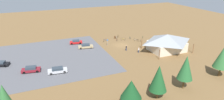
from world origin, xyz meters
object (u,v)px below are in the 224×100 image
pine_east (223,57)px  pine_mideast (131,89)px  bicycle_blue_near_porch (105,40)px  pine_far_east (159,78)px  bicycle_green_edge_north (143,37)px  bicycle_yellow_yard_right (123,39)px  visitor_near_lot (126,48)px  bike_pavilion (167,42)px  trash_bin (115,37)px  pine_midwest (5,100)px  visitor_crossing_yard (139,50)px  car_tan_by_curb (86,46)px  car_red_second_row (76,42)px  bicycle_red_yard_left (117,40)px  car_black_far_end (0,64)px  bicycle_white_lone_east (116,37)px  bicycle_teal_near_sign (130,38)px  bicycle_purple_front_row (149,42)px  car_silver_mid_lot (58,70)px  lot_sign (107,41)px  car_maroon_aisle_side (31,69)px  bicycle_orange_lone_west (118,36)px  bicycle_black_yard_center (140,41)px  pine_center (186,68)px  bicycle_silver_edge_south (136,40)px

pine_east → pine_mideast: bearing=4.8°
bicycle_blue_near_porch → pine_mideast: bearing=76.5°
pine_far_east → bicycle_green_edge_north: 39.19m
bicycle_blue_near_porch → bicycle_yellow_yard_right: (-6.62, 1.44, 0.01)m
visitor_near_lot → bike_pavilion: bearing=157.4°
pine_far_east → bicycle_yellow_yard_right: (-9.49, -35.36, -4.04)m
trash_bin → pine_midwest: size_ratio=0.11×
trash_bin → visitor_crossing_yard: visitor_crossing_yard is taller
car_tan_by_curb → visitor_near_lot: (-11.32, 7.08, 0.17)m
car_red_second_row → visitor_crossing_yard: size_ratio=2.72×
bicycle_red_yard_left → car_black_far_end: (37.34, 7.61, 0.30)m
bicycle_white_lone_east → car_black_far_end: (38.28, 10.23, 0.32)m
pine_far_east → bicycle_teal_near_sign: (-12.60, -35.84, -4.07)m
trash_bin → car_black_far_end: 39.06m
bicycle_purple_front_row → bicycle_red_yard_left: bicycle_red_yard_left is taller
bicycle_red_yard_left → car_silver_mid_lot: bearing=36.2°
lot_sign → car_maroon_aisle_side: 27.07m
pine_east → bicycle_orange_lone_west: pine_east is taller
lot_sign → bicycle_teal_near_sign: size_ratio=1.41×
bicycle_green_edge_north → car_maroon_aisle_side: bearing=18.6°
trash_bin → bicycle_yellow_yard_right: 3.63m
pine_east → bicycle_yellow_yard_right: size_ratio=4.60×
bicycle_black_yard_center → car_maroon_aisle_side: 38.25m
lot_sign → car_red_second_row: lot_sign is taller
car_tan_by_curb → car_black_far_end: (24.70, 4.37, -0.05)m
bicycle_teal_near_sign → bicycle_yellow_yard_right: 3.15m
trash_bin → bicycle_white_lone_east: (-0.59, 0.01, -0.07)m
pine_midwest → bicycle_orange_lone_west: 52.16m
pine_far_east → pine_east: bearing=-174.7°
pine_midwest → bicycle_green_edge_north: pine_midwest is taller
trash_bin → bicycle_teal_near_sign: bearing=153.2°
pine_far_east → pine_center: 7.24m
bicycle_yellow_yard_right → bicycle_black_yard_center: bearing=141.3°
pine_far_east → bicycle_black_yard_center: size_ratio=5.32×
car_tan_by_curb → car_red_second_row: (1.93, -5.46, -0.02)m
bicycle_silver_edge_south → car_red_second_row: (20.82, -4.98, 0.37)m
bike_pavilion → trash_bin: size_ratio=14.20×
pine_midwest → car_red_second_row: size_ratio=1.77×
bicycle_green_edge_north → car_black_far_end: size_ratio=0.29×
pine_far_east → pine_center: bearing=-174.1°
bicycle_silver_edge_south → car_maroon_aisle_side: size_ratio=0.29×
bicycle_orange_lone_west → bicycle_purple_front_row: (-7.44, 10.31, -0.01)m
pine_east → bicycle_green_edge_north: bearing=-87.5°
bicycle_yellow_yard_right → car_silver_mid_lot: 31.12m
bicycle_green_edge_north → bicycle_black_yard_center: 4.59m
bike_pavilion → pine_east: size_ratio=1.67×
lot_sign → visitor_crossing_yard: 11.82m
bicycle_blue_near_porch → bicycle_red_yard_left: (-4.29, 1.02, 0.01)m
trash_bin → bicycle_blue_near_porch: 4.92m
bike_pavilion → visitor_near_lot: 12.93m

